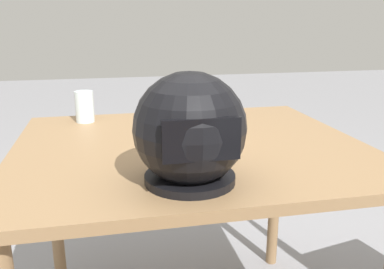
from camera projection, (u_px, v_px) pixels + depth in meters
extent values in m
cube|color=olive|center=(190.00, 148.00, 1.31)|extent=(1.10, 0.95, 0.03)
cylinder|color=olive|center=(275.00, 193.00, 1.91)|extent=(0.05, 0.05, 0.73)
cylinder|color=olive|center=(55.00, 213.00, 1.71)|extent=(0.05, 0.05, 0.73)
cylinder|color=white|center=(194.00, 136.00, 1.38)|extent=(0.30, 0.30, 0.01)
cylinder|color=tan|center=(194.00, 131.00, 1.37)|extent=(0.26, 0.26, 0.02)
cylinder|color=red|center=(194.00, 128.00, 1.37)|extent=(0.23, 0.23, 0.00)
sphere|color=#234C1E|center=(188.00, 127.00, 1.35)|extent=(0.03, 0.03, 0.03)
sphere|color=#234C1E|center=(197.00, 126.00, 1.35)|extent=(0.04, 0.04, 0.04)
sphere|color=#234C1E|center=(201.00, 126.00, 1.35)|extent=(0.03, 0.03, 0.03)
sphere|color=#234C1E|center=(182.00, 119.00, 1.44)|extent=(0.04, 0.04, 0.04)
cylinder|color=#E0D172|center=(184.00, 122.00, 1.41)|extent=(0.02, 0.02, 0.02)
cylinder|color=#E0D172|center=(189.00, 126.00, 1.36)|extent=(0.02, 0.02, 0.02)
cylinder|color=#E0D172|center=(199.00, 121.00, 1.43)|extent=(0.02, 0.02, 0.01)
sphere|color=black|center=(190.00, 128.00, 0.97)|extent=(0.27, 0.27, 0.27)
cylinder|color=black|center=(190.00, 178.00, 1.00)|extent=(0.22, 0.22, 0.02)
cube|color=black|center=(201.00, 140.00, 0.85)|extent=(0.17, 0.02, 0.09)
cylinder|color=silver|center=(84.00, 107.00, 1.57)|extent=(0.07, 0.07, 0.12)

